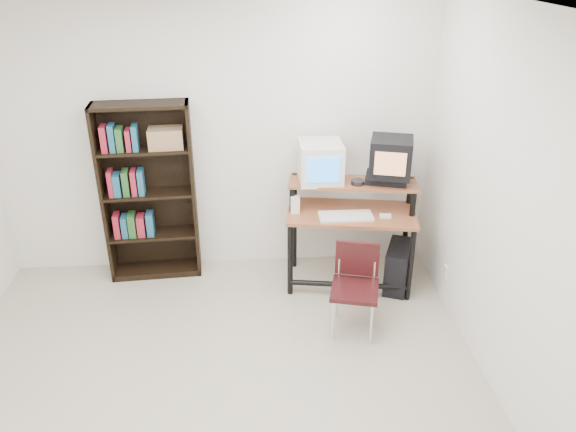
{
  "coord_description": "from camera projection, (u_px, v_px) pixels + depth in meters",
  "views": [
    {
      "loc": [
        0.3,
        -2.95,
        2.91
      ],
      "look_at": [
        0.6,
        1.1,
        0.92
      ],
      "focal_mm": 35.0,
      "sensor_mm": 36.0,
      "label": 1
    }
  ],
  "objects": [
    {
      "name": "crt_monitor",
      "position": [
        320.0,
        162.0,
        4.98
      ],
      "size": [
        0.38,
        0.39,
        0.36
      ],
      "rotation": [
        0.0,
        0.0,
        0.01
      ],
      "color": "white",
      "rests_on": "computer_desk"
    },
    {
      "name": "keyboard",
      "position": [
        346.0,
        217.0,
        4.92
      ],
      "size": [
        0.47,
        0.21,
        0.03
      ],
      "primitive_type": "cube",
      "rotation": [
        0.0,
        0.0,
        -0.0
      ],
      "color": "white",
      "rests_on": "computer_desk"
    },
    {
      "name": "crt_tv",
      "position": [
        391.0,
        157.0,
        4.9
      ],
      "size": [
        0.44,
        0.43,
        0.34
      ],
      "rotation": [
        0.0,
        0.0,
        -0.27
      ],
      "color": "black",
      "rests_on": "vcr"
    },
    {
      "name": "vcr",
      "position": [
        386.0,
        179.0,
        5.0
      ],
      "size": [
        0.42,
        0.35,
        0.08
      ],
      "primitive_type": "cube",
      "rotation": [
        0.0,
        0.0,
        -0.28
      ],
      "color": "black",
      "rests_on": "computer_desk"
    },
    {
      "name": "right_wall",
      "position": [
        527.0,
        231.0,
        3.46
      ],
      "size": [
        0.01,
        4.0,
        2.6
      ],
      "primitive_type": "cube",
      "color": "white",
      "rests_on": "floor"
    },
    {
      "name": "mouse",
      "position": [
        385.0,
        216.0,
        4.92
      ],
      "size": [
        0.11,
        0.08,
        0.03
      ],
      "primitive_type": "cube",
      "rotation": [
        0.0,
        0.0,
        -0.18
      ],
      "color": "white",
      "rests_on": "mousepad"
    },
    {
      "name": "wall_outlet",
      "position": [
        445.0,
        272.0,
        4.93
      ],
      "size": [
        0.02,
        0.08,
        0.12
      ],
      "primitive_type": "cube",
      "color": "beige",
      "rests_on": "right_wall"
    },
    {
      "name": "school_chair",
      "position": [
        356.0,
        280.0,
        4.52
      ],
      "size": [
        0.45,
        0.45,
        0.74
      ],
      "rotation": [
        0.0,
        0.0,
        -0.25
      ],
      "color": "black",
      "rests_on": "floor"
    },
    {
      "name": "computer_desk",
      "position": [
        351.0,
        216.0,
        5.06
      ],
      "size": [
        1.22,
        0.74,
        0.98
      ],
      "rotation": [
        0.0,
        0.0,
        -0.16
      ],
      "color": "#995532",
      "rests_on": "floor"
    },
    {
      "name": "mousepad",
      "position": [
        387.0,
        219.0,
        4.92
      ],
      "size": [
        0.27,
        0.25,
        0.01
      ],
      "primitive_type": "cube",
      "rotation": [
        0.0,
        0.0,
        -0.35
      ],
      "color": "black",
      "rests_on": "computer_desk"
    },
    {
      "name": "back_wall",
      "position": [
        216.0,
        138.0,
        5.12
      ],
      "size": [
        4.0,
        0.01,
        2.6
      ],
      "primitive_type": "cube",
      "color": "white",
      "rests_on": "floor"
    },
    {
      "name": "pc_tower",
      "position": [
        398.0,
        267.0,
        5.18
      ],
      "size": [
        0.35,
        0.49,
        0.42
      ],
      "primitive_type": "cube",
      "rotation": [
        0.0,
        0.0,
        -0.38
      ],
      "color": "black",
      "rests_on": "floor"
    },
    {
      "name": "desk_speaker",
      "position": [
        295.0,
        205.0,
        4.98
      ],
      "size": [
        0.08,
        0.08,
        0.17
      ],
      "primitive_type": "cube",
      "rotation": [
        0.0,
        0.0,
        -0.06
      ],
      "color": "white",
      "rests_on": "computer_desk"
    },
    {
      "name": "floor",
      "position": [
        214.0,
        407.0,
        3.9
      ],
      "size": [
        4.0,
        4.0,
        0.01
      ],
      "primitive_type": "cube",
      "color": "#BDB39D",
      "rests_on": "ground"
    },
    {
      "name": "bookshelf",
      "position": [
        149.0,
        190.0,
        5.14
      ],
      "size": [
        0.86,
        0.33,
        1.68
      ],
      "rotation": [
        0.0,
        0.0,
        0.06
      ],
      "color": "black",
      "rests_on": "floor"
    },
    {
      "name": "ceiling",
      "position": [
        184.0,
        11.0,
        2.76
      ],
      "size": [
        4.0,
        4.0,
        0.01
      ],
      "primitive_type": "cube",
      "color": "white",
      "rests_on": "back_wall"
    },
    {
      "name": "cd_spindle",
      "position": [
        358.0,
        183.0,
        4.95
      ],
      "size": [
        0.15,
        0.15,
        0.05
      ],
      "primitive_type": "cylinder",
      "rotation": [
        0.0,
        0.0,
        -0.3
      ],
      "color": "#26262B",
      "rests_on": "computer_desk"
    }
  ]
}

